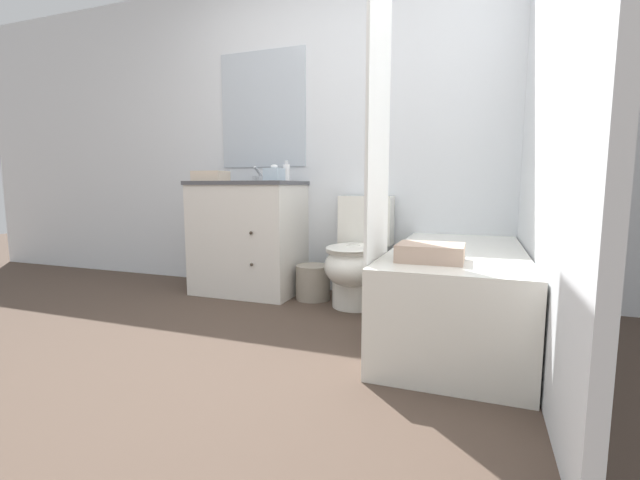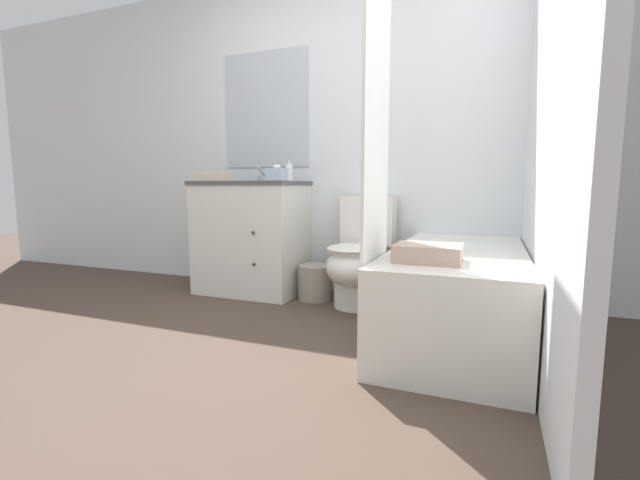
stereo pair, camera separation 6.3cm
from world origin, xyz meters
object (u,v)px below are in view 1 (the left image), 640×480
object	(u,v)px
sink_faucet	(260,177)
soap_dispenser	(286,172)
wastebasket	(313,282)
bath_towel_folded	(430,252)
tissue_box	(274,174)
hand_towel_folded	(211,176)
vanity_cabinet	(249,236)
bathtub	(456,292)
toilet	(357,259)

from	to	relation	value
sink_faucet	soap_dispenser	xyz separation A→B (m)	(0.30, -0.14, 0.03)
wastebasket	bath_towel_folded	bearing A→B (deg)	-43.82
bath_towel_folded	tissue_box	bearing A→B (deg)	144.18
hand_towel_folded	vanity_cabinet	bearing A→B (deg)	29.19
bathtub	bath_towel_folded	world-z (taller)	bath_towel_folded
wastebasket	bath_towel_folded	distance (m)	1.36
tissue_box	hand_towel_folded	size ratio (longest dim) A/B	0.57
sink_faucet	toilet	world-z (taller)	sink_faucet
vanity_cabinet	bathtub	distance (m)	1.68
sink_faucet	wastebasket	distance (m)	0.99
vanity_cabinet	bath_towel_folded	distance (m)	1.77
bathtub	soap_dispenser	world-z (taller)	soap_dispenser
toilet	bathtub	size ratio (longest dim) A/B	0.51
tissue_box	bathtub	bearing A→B (deg)	-18.54
vanity_cabinet	sink_faucet	xyz separation A→B (m)	(-0.00, 0.20, 0.46)
toilet	soap_dispenser	size ratio (longest dim) A/B	4.96
toilet	hand_towel_folded	bearing A→B (deg)	-177.65
vanity_cabinet	tissue_box	bearing A→B (deg)	-7.23
sink_faucet	wastebasket	world-z (taller)	sink_faucet
sink_faucet	tissue_box	bearing A→B (deg)	-43.05
sink_faucet	hand_towel_folded	size ratio (longest dim) A/B	0.56
sink_faucet	hand_towel_folded	bearing A→B (deg)	-126.09
toilet	tissue_box	size ratio (longest dim) A/B	5.37
bathtub	soap_dispenser	xyz separation A→B (m)	(-1.30, 0.55, 0.70)
soap_dispenser	hand_towel_folded	world-z (taller)	soap_dispenser
bathtub	hand_towel_folded	distance (m)	1.99
tissue_box	hand_towel_folded	distance (m)	0.50
wastebasket	bathtub	bearing A→B (deg)	-23.47
sink_faucet	toilet	distance (m)	1.12
vanity_cabinet	soap_dispenser	xyz separation A→B (m)	(0.30, 0.06, 0.50)
bathtub	vanity_cabinet	bearing A→B (deg)	163.13
tissue_box	bath_towel_folded	xyz separation A→B (m)	(1.25, -0.90, -0.40)
sink_faucet	bathtub	world-z (taller)	sink_faucet
wastebasket	hand_towel_folded	world-z (taller)	hand_towel_folded
wastebasket	soap_dispenser	distance (m)	0.86
bathtub	bath_towel_folded	xyz separation A→B (m)	(-0.10, -0.45, 0.29)
wastebasket	soap_dispenser	size ratio (longest dim) A/B	1.65
vanity_cabinet	bathtub	world-z (taller)	vanity_cabinet
toilet	bath_towel_folded	distance (m)	1.05
bath_towel_folded	toilet	bearing A→B (deg)	124.76
wastebasket	sink_faucet	bearing A→B (deg)	157.43
sink_faucet	bathtub	distance (m)	1.86
tissue_box	soap_dispenser	world-z (taller)	soap_dispenser
vanity_cabinet	bath_towel_folded	size ratio (longest dim) A/B	2.94
toilet	bathtub	world-z (taller)	toilet
wastebasket	tissue_box	size ratio (longest dim) A/B	1.79
sink_faucet	vanity_cabinet	bearing A→B (deg)	-90.00
tissue_box	wastebasket	bearing A→B (deg)	-0.25
bath_towel_folded	wastebasket	bearing A→B (deg)	136.18
toilet	wastebasket	xyz separation A→B (m)	(-0.35, 0.06, -0.21)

